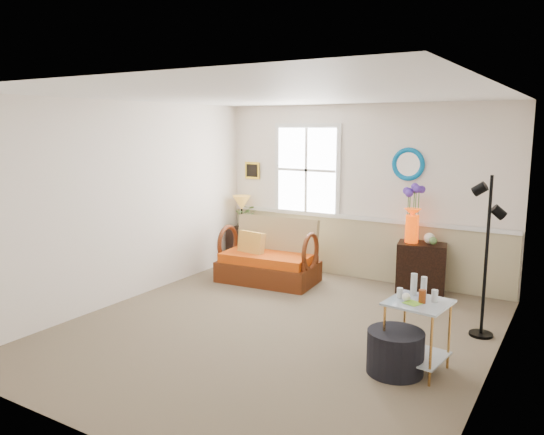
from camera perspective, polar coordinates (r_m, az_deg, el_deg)
The scene contains 19 objects.
floor at distance 6.13m, azimuth 0.34°, elevation -12.00°, with size 4.50×5.00×0.01m, color #806F55.
ceiling at distance 5.70m, azimuth 0.37°, elevation 13.05°, with size 4.50×5.00×0.01m, color white.
walls at distance 5.78m, azimuth 0.36°, elevation 0.06°, with size 4.51×5.01×2.60m.
wainscot at distance 8.13m, azimuth 9.34°, elevation -3.31°, with size 4.46×0.02×0.90m, color tan.
chair_rail at distance 8.03m, azimuth 9.40°, elevation -0.06°, with size 4.46×0.04×0.06m, color silver.
window at distance 8.32m, azimuth 3.75°, elevation 5.11°, with size 1.14×0.06×1.44m, color white, non-canonical shape.
picture at distance 8.84m, azimuth -2.12°, elevation 5.08°, with size 0.28×0.03×0.28m, color gold.
mirror at distance 7.72m, azimuth 14.46°, elevation 5.57°, with size 0.47×0.47×0.07m, color #0076BB.
loveseat at distance 7.81m, azimuth -0.42°, elevation -3.64°, with size 1.41×0.80×0.92m, color maroon, non-canonical shape.
throw_pillow at distance 7.86m, azimuth -2.27°, elevation -3.13°, with size 0.44×0.11×0.44m, color orange, non-canonical shape.
lamp_stand at distance 8.91m, azimuth -3.47°, elevation -3.04°, with size 0.34×0.34×0.60m, color black, non-canonical shape.
table_lamp at distance 8.81m, azimuth -3.28°, elevation 0.60°, with size 0.30×0.30×0.54m, color gold, non-canonical shape.
potted_plant at distance 8.77m, azimuth -2.66°, elevation -0.19°, with size 0.36×0.40×0.31m, color #547C3E.
cabinet at distance 7.65m, azimuth 15.76°, elevation -5.20°, with size 0.65×0.41×0.69m, color black, non-canonical shape.
flower_vase at distance 7.51m, azimuth 14.88°, elevation 0.37°, with size 0.23×0.23×0.79m, color #D63602, non-canonical shape.
side_table at distance 5.26m, azimuth 15.31°, elevation -12.20°, with size 0.53×0.53×0.68m, color #B37D3A, non-canonical shape.
tabletop_items at distance 5.17m, azimuth 15.38°, elevation -7.39°, with size 0.35×0.35×0.21m, color silver, non-canonical shape.
floor_lamp at distance 6.15m, azimuth 22.05°, elevation -4.00°, with size 0.26×0.26×1.77m, color black, non-canonical shape.
ottoman at distance 5.22m, azimuth 13.11°, elevation -13.90°, with size 0.53×0.53×0.41m, color black.
Camera 1 is at (2.91, -4.89, 2.28)m, focal length 35.00 mm.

